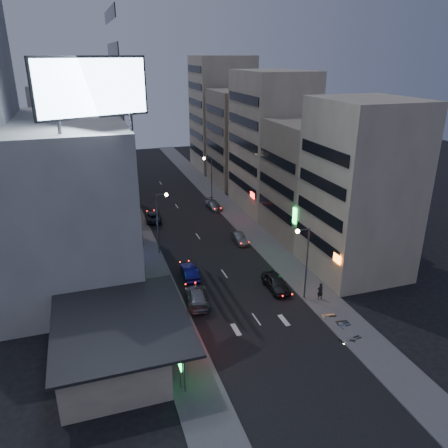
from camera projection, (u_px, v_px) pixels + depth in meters
name	position (u px, v px, depth m)	size (l,w,h in m)	color
ground	(273.00, 343.00, 39.32)	(180.00, 180.00, 0.00)	black
sidewalk_left	(138.00, 232.00, 63.48)	(4.00, 120.00, 0.12)	#4C4C4F
sidewalk_right	(241.00, 220.00, 68.16)	(4.00, 120.00, 0.12)	#4C4C4F
food_court	(111.00, 342.00, 36.30)	(11.00, 13.00, 3.88)	beige
white_building	(63.00, 201.00, 48.75)	(14.00, 24.00, 18.00)	beige
shophouse_near	(360.00, 190.00, 49.34)	(10.00, 11.00, 20.00)	beige
shophouse_mid	(312.00, 180.00, 60.39)	(11.00, 12.00, 16.00)	tan
shophouse_far	(271.00, 142.00, 70.64)	(10.00, 14.00, 22.00)	beige
far_left_a	(74.00, 148.00, 70.94)	(11.00, 10.00, 20.00)	beige
far_left_b	(72.00, 148.00, 83.20)	(12.00, 10.00, 15.00)	gray
far_right_a	(242.00, 138.00, 84.78)	(11.00, 12.00, 18.00)	tan
far_right_b	(222.00, 114.00, 96.22)	(12.00, 12.00, 24.00)	beige
billboard	(92.00, 88.00, 36.45)	(9.52, 3.75, 6.20)	#595B60
street_lamp_right_near	(304.00, 254.00, 44.39)	(1.60, 0.44, 8.02)	#595B60
street_lamp_left	(160.00, 215.00, 55.09)	(1.60, 0.44, 8.02)	#595B60
street_lamp_right_far	(209.00, 173.00, 74.46)	(1.60, 0.44, 8.02)	#595B60
parked_car_right_near	(276.00, 283.00, 48.05)	(1.94, 4.83, 1.65)	#2B2C31
parked_car_right_mid	(239.00, 238.00, 60.10)	(1.35, 3.88, 1.28)	gray
parked_car_left	(153.00, 217.00, 67.94)	(2.26, 4.89, 1.36)	#2A2B2F
parked_car_right_far	(214.00, 205.00, 73.16)	(1.90, 4.67, 1.36)	#9A9DA1
road_car_blue	(190.00, 272.00, 50.55)	(1.61, 4.62, 1.52)	navy
road_car_silver	(197.00, 296.00, 45.42)	(2.17, 5.35, 1.55)	gray
person	(320.00, 291.00, 45.83)	(0.69, 0.45, 1.89)	black
scooter_black_a	(359.00, 330.00, 40.07)	(1.70, 0.57, 1.04)	black
scooter_silver_a	(354.00, 333.00, 39.69)	(1.73, 0.58, 1.06)	#B9BEC2
scooter_blue	(349.00, 318.00, 41.92)	(1.68, 0.56, 1.03)	navy
scooter_black_b	(348.00, 315.00, 42.32)	(1.83, 0.61, 1.12)	black
scooter_silver_b	(335.00, 308.00, 43.33)	(1.99, 0.66, 1.21)	#9EA1A6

